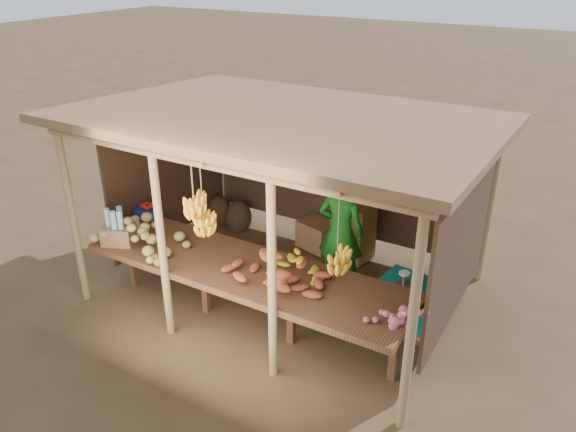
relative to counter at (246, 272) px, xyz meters
The scene contains 13 objects.
ground 1.20m from the counter, 90.00° to the left, with size 60.00×60.00×0.00m, color brown.
stall_structure 1.52m from the counter, 85.95° to the left, with size 4.70×3.50×2.43m.
counter is the anchor object (origin of this frame).
potato_heap 1.46m from the counter, behind, with size 1.13×0.68×0.37m, color tan, non-canonical shape.
sweet_potato_heap 0.49m from the counter, 14.35° to the right, with size 1.08×0.65×0.36m, color #9D4528, non-canonical shape.
onion_heap 1.93m from the counter, ahead, with size 0.89×0.53×0.36m, color #CC6374, non-canonical shape.
banana_pile 0.68m from the counter, 19.47° to the left, with size 0.52×0.31×0.34m, color yellow, non-canonical shape.
tomato_basin 1.96m from the counter, 166.44° to the left, with size 0.34×0.34×0.18m.
bottle_box 1.69m from the counter, behind, with size 0.45×0.41×0.46m.
vendor 1.43m from the counter, 67.17° to the left, with size 0.59×0.39×1.63m, color #17691A.
tarp_crate 1.91m from the counter, 30.04° to the left, with size 0.72×0.65×0.78m.
carton_stack 2.16m from the counter, 84.58° to the left, with size 1.15×0.50×0.83m.
burlap_sacks 2.75m from the counter, 130.27° to the left, with size 0.80×0.42×0.56m.
Camera 1 is at (3.16, -5.40, 4.03)m, focal length 35.00 mm.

